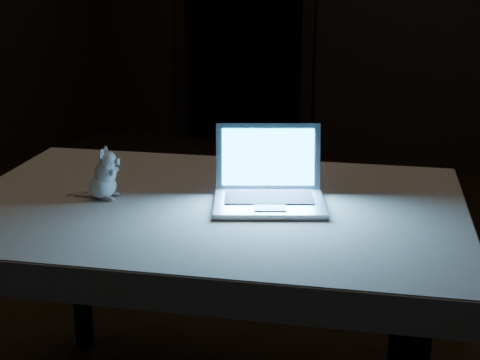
% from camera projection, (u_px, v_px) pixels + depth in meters
% --- Properties ---
extents(floor, '(5.00, 5.00, 0.00)m').
position_uv_depth(floor, '(216.00, 340.00, 2.45)').
color(floor, black).
rests_on(floor, ground).
extents(table, '(1.40, 1.09, 0.66)m').
position_uv_depth(table, '(212.00, 316.00, 1.94)').
color(table, black).
rests_on(table, floor).
extents(tablecloth, '(1.53, 1.23, 0.08)m').
position_uv_depth(tablecloth, '(173.00, 215.00, 1.87)').
color(tablecloth, beige).
rests_on(tablecloth, table).
extents(laptop, '(0.36, 0.35, 0.19)m').
position_uv_depth(laptop, '(270.00, 171.00, 1.78)').
color(laptop, '#B5B5B9').
rests_on(laptop, tablecloth).
extents(plush_mouse, '(0.11, 0.11, 0.14)m').
position_uv_depth(plush_mouse, '(102.00, 173.00, 1.85)').
color(plush_mouse, white).
rests_on(plush_mouse, tablecloth).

